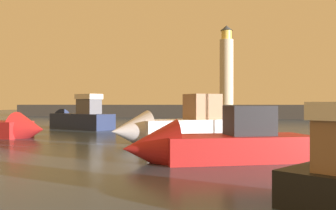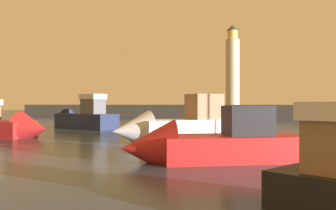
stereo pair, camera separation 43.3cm
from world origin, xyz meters
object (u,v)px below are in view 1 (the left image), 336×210
Objects in this scene: lighthouse at (226,67)px; motorboat_6 at (76,118)px; motorboat_3 at (174,127)px; motorboat_5 at (206,145)px.

lighthouse is 34.17m from motorboat_6.
motorboat_3 is (2.99, -40.91, -7.77)m from lighthouse.
motorboat_6 reaches higher than motorboat_5.
motorboat_5 is 0.91× the size of motorboat_6.
lighthouse is at bearing 73.24° from motorboat_6.
motorboat_3 is 8.03m from motorboat_5.
lighthouse reaches higher than motorboat_3.
lighthouse is at bearing 94.19° from motorboat_3.
motorboat_5 is (3.54, -7.20, -0.23)m from motorboat_3.
motorboat_5 is at bearing -82.26° from lighthouse.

